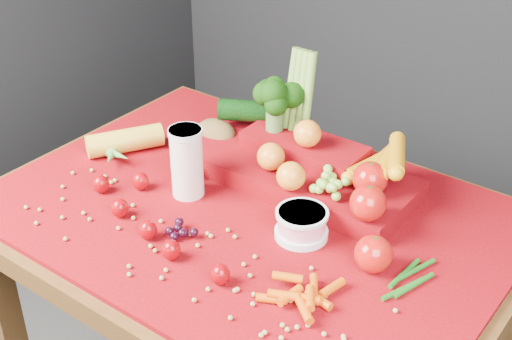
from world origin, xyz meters
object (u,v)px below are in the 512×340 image
Objects in this scene: yogurt_bowl at (302,223)px; table at (250,250)px; milk_glass at (187,160)px; produce_mound at (308,162)px.

table is at bearing 174.85° from yogurt_bowl.
table is 6.99× the size of milk_glass.
milk_glass is (-0.15, -0.03, 0.19)m from table.
milk_glass reaches higher than yogurt_bowl.
produce_mound reaches higher than milk_glass.
yogurt_bowl is at bearing -60.10° from produce_mound.
yogurt_bowl is 0.18× the size of produce_mound.
table is 0.19m from yogurt_bowl.
produce_mound is (-0.10, 0.17, 0.03)m from yogurt_bowl.
milk_glass is at bearing -176.37° from yogurt_bowl.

